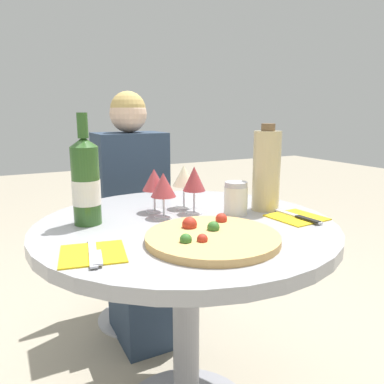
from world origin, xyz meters
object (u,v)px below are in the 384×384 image
object	(u,v)px
chair_behind_diner	(128,235)
wine_bottle	(86,182)
tall_carafe	(266,170)
seated_diner	(138,228)
dining_table	(186,270)
pizza_large	(212,237)

from	to	relation	value
chair_behind_diner	wine_bottle	distance (m)	0.86
wine_bottle	tall_carafe	size ratio (longest dim) A/B	1.12
chair_behind_diner	wine_bottle	size ratio (longest dim) A/B	2.76
seated_diner	dining_table	bearing A→B (deg)	84.44
dining_table	seated_diner	size ratio (longest dim) A/B	0.79
chair_behind_diner	wine_bottle	xyz separation A→B (m)	(-0.33, -0.68, 0.42)
dining_table	pizza_large	distance (m)	0.26
dining_table	chair_behind_diner	size ratio (longest dim) A/B	1.01
dining_table	wine_bottle	size ratio (longest dim) A/B	2.79
dining_table	seated_diner	distance (m)	0.64
tall_carafe	chair_behind_diner	bearing A→B (deg)	107.12
dining_table	wine_bottle	xyz separation A→B (m)	(-0.27, 0.11, 0.29)
wine_bottle	pizza_large	bearing A→B (deg)	-50.63
wine_bottle	tall_carafe	xyz separation A→B (m)	(0.58, -0.11, 0.01)
seated_diner	tall_carafe	size ratio (longest dim) A/B	3.94
dining_table	pizza_large	bearing A→B (deg)	-96.13
chair_behind_diner	wine_bottle	bearing A→B (deg)	63.73
seated_diner	tall_carafe	bearing A→B (deg)	110.84
seated_diner	wine_bottle	distance (m)	0.71
seated_diner	tall_carafe	distance (m)	0.77
wine_bottle	chair_behind_diner	bearing A→B (deg)	63.73
chair_behind_diner	pizza_large	distance (m)	1.03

